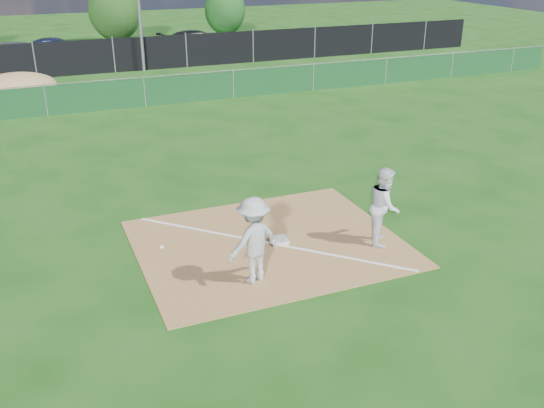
{
  "coord_description": "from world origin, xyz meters",
  "views": [
    {
      "loc": [
        -4.76,
        -10.71,
        6.48
      ],
      "look_at": [
        0.09,
        1.0,
        1.0
      ],
      "focal_mm": 40.0,
      "sensor_mm": 36.0,
      "label": 1
    }
  ],
  "objects_px": {
    "first_base": "(279,240)",
    "car_right": "(199,42)",
    "runner": "(384,206)",
    "tree_right": "(225,11)",
    "car_left": "(20,53)",
    "car_mid": "(56,51)",
    "play_at_first": "(254,240)",
    "tree_mid": "(115,10)"
  },
  "relations": [
    {
      "from": "first_base",
      "to": "car_right",
      "type": "distance_m",
      "value": 26.61
    },
    {
      "from": "runner",
      "to": "tree_right",
      "type": "height_order",
      "value": "tree_right"
    },
    {
      "from": "first_base",
      "to": "car_left",
      "type": "xyz_separation_m",
      "value": [
        -4.9,
        25.98,
        0.66
      ]
    },
    {
      "from": "car_left",
      "to": "car_mid",
      "type": "height_order",
      "value": "car_left"
    },
    {
      "from": "car_mid",
      "to": "car_right",
      "type": "height_order",
      "value": "car_right"
    },
    {
      "from": "play_at_first",
      "to": "tree_right",
      "type": "relative_size",
      "value": 0.72
    },
    {
      "from": "first_base",
      "to": "car_right",
      "type": "xyz_separation_m",
      "value": [
        5.6,
        26.01,
        0.66
      ]
    },
    {
      "from": "first_base",
      "to": "car_right",
      "type": "bearing_deg",
      "value": 77.86
    },
    {
      "from": "play_at_first",
      "to": "car_left",
      "type": "bearing_deg",
      "value": 97.76
    },
    {
      "from": "car_left",
      "to": "play_at_first",
      "type": "bearing_deg",
      "value": -147.27
    },
    {
      "from": "runner",
      "to": "car_mid",
      "type": "distance_m",
      "value": 27.67
    },
    {
      "from": "car_right",
      "to": "tree_mid",
      "type": "relative_size",
      "value": 1.15
    },
    {
      "from": "first_base",
      "to": "car_left",
      "type": "height_order",
      "value": "car_left"
    },
    {
      "from": "car_left",
      "to": "car_mid",
      "type": "relative_size",
      "value": 1.03
    },
    {
      "from": "runner",
      "to": "car_left",
      "type": "bearing_deg",
      "value": 44.79
    },
    {
      "from": "play_at_first",
      "to": "tree_right",
      "type": "xyz_separation_m",
      "value": [
        10.86,
        34.39,
        0.89
      ]
    },
    {
      "from": "play_at_first",
      "to": "tree_right",
      "type": "bearing_deg",
      "value": 72.47
    },
    {
      "from": "play_at_first",
      "to": "runner",
      "type": "distance_m",
      "value": 3.47
    },
    {
      "from": "first_base",
      "to": "play_at_first",
      "type": "bearing_deg",
      "value": -129.46
    },
    {
      "from": "car_right",
      "to": "play_at_first",
      "type": "bearing_deg",
      "value": 158.3
    },
    {
      "from": "play_at_first",
      "to": "car_left",
      "type": "relative_size",
      "value": 0.62
    },
    {
      "from": "first_base",
      "to": "tree_right",
      "type": "bearing_deg",
      "value": 73.61
    },
    {
      "from": "play_at_first",
      "to": "tree_mid",
      "type": "bearing_deg",
      "value": 85.32
    },
    {
      "from": "car_left",
      "to": "car_right",
      "type": "xyz_separation_m",
      "value": [
        10.49,
        0.03,
        0.01
      ]
    },
    {
      "from": "car_left",
      "to": "car_right",
      "type": "height_order",
      "value": "car_right"
    },
    {
      "from": "first_base",
      "to": "play_at_first",
      "type": "xyz_separation_m",
      "value": [
        -1.17,
        -1.42,
        0.88
      ]
    },
    {
      "from": "runner",
      "to": "car_mid",
      "type": "relative_size",
      "value": 0.45
    },
    {
      "from": "tree_mid",
      "to": "tree_right",
      "type": "xyz_separation_m",
      "value": [
        8.08,
        0.32,
        -0.37
      ]
    },
    {
      "from": "car_right",
      "to": "tree_mid",
      "type": "bearing_deg",
      "value": 23.01
    },
    {
      "from": "car_left",
      "to": "tree_mid",
      "type": "bearing_deg",
      "value": -19.33
    },
    {
      "from": "car_mid",
      "to": "car_right",
      "type": "distance_m",
      "value": 8.54
    },
    {
      "from": "tree_right",
      "to": "car_mid",
      "type": "bearing_deg",
      "value": -152.14
    },
    {
      "from": "car_right",
      "to": "tree_right",
      "type": "distance_m",
      "value": 8.16
    },
    {
      "from": "car_left",
      "to": "tree_mid",
      "type": "distance_m",
      "value": 9.45
    },
    {
      "from": "car_left",
      "to": "first_base",
      "type": "bearing_deg",
      "value": -144.35
    },
    {
      "from": "car_left",
      "to": "tree_mid",
      "type": "relative_size",
      "value": 0.97
    },
    {
      "from": "first_base",
      "to": "tree_mid",
      "type": "relative_size",
      "value": 0.09
    },
    {
      "from": "car_right",
      "to": "runner",
      "type": "bearing_deg",
      "value": 165.09
    },
    {
      "from": "play_at_first",
      "to": "car_mid",
      "type": "height_order",
      "value": "play_at_first"
    },
    {
      "from": "first_base",
      "to": "car_mid",
      "type": "height_order",
      "value": "car_mid"
    },
    {
      "from": "runner",
      "to": "tree_mid",
      "type": "relative_size",
      "value": 0.43
    },
    {
      "from": "play_at_first",
      "to": "car_left",
      "type": "xyz_separation_m",
      "value": [
        -3.73,
        27.39,
        -0.22
      ]
    }
  ]
}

